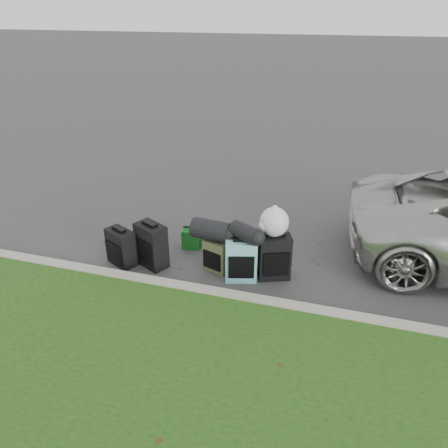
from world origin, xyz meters
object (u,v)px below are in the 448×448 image
(suitcase_large_black_left, at_px, (151,245))
(suitcase_olive, at_px, (217,256))
(tote_green, at_px, (192,238))
(suitcase_small_black, at_px, (121,247))
(suitcase_large_black_right, at_px, (274,257))
(tote_navy, at_px, (214,233))
(suitcase_teal, at_px, (241,260))

(suitcase_large_black_left, xyz_separation_m, suitcase_olive, (1.00, 0.15, -0.09))
(suitcase_large_black_left, relative_size, tote_green, 2.09)
(suitcase_large_black_left, bearing_deg, suitcase_small_black, -141.62)
(suitcase_small_black, distance_m, suitcase_large_black_left, 0.48)
(suitcase_small_black, height_order, suitcase_large_black_right, suitcase_large_black_right)
(tote_navy, bearing_deg, suitcase_small_black, -121.46)
(suitcase_large_black_left, bearing_deg, tote_green, 87.81)
(suitcase_small_black, xyz_separation_m, suitcase_olive, (1.47, 0.24, -0.03))
(suitcase_small_black, distance_m, suitcase_olive, 1.49)
(suitcase_large_black_right, bearing_deg, tote_navy, 124.29)
(suitcase_teal, bearing_deg, suitcase_olive, 146.46)
(suitcase_large_black_left, height_order, suitcase_olive, suitcase_large_black_left)
(tote_green, bearing_deg, suitcase_large_black_left, -127.15)
(suitcase_olive, relative_size, suitcase_large_black_right, 0.75)
(tote_green, bearing_deg, suitcase_large_black_right, -26.57)
(suitcase_olive, height_order, tote_green, suitcase_olive)
(tote_green, bearing_deg, tote_navy, 39.35)
(suitcase_small_black, height_order, tote_green, suitcase_small_black)
(tote_navy, bearing_deg, suitcase_large_black_left, -109.23)
(suitcase_large_black_left, distance_m, tote_green, 0.82)
(suitcase_small_black, xyz_separation_m, suitcase_large_black_left, (0.47, 0.10, 0.06))
(suitcase_olive, relative_size, tote_green, 1.55)
(suitcase_small_black, bearing_deg, tote_green, 68.88)
(suitcase_large_black_right, bearing_deg, suitcase_teal, -178.26)
(tote_green, xyz_separation_m, tote_navy, (0.29, 0.32, -0.01))
(suitcase_small_black, distance_m, tote_green, 1.17)
(suitcase_large_black_left, xyz_separation_m, suitcase_large_black_right, (1.86, 0.21, -0.00))
(suitcase_large_black_right, bearing_deg, suitcase_large_black_left, 164.83)
(suitcase_large_black_left, xyz_separation_m, suitcase_teal, (1.41, 0.02, -0.02))
(suitcase_large_black_left, relative_size, suitcase_teal, 1.08)
(tote_green, bearing_deg, suitcase_olive, -50.28)
(suitcase_large_black_left, height_order, suitcase_teal, suitcase_large_black_left)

